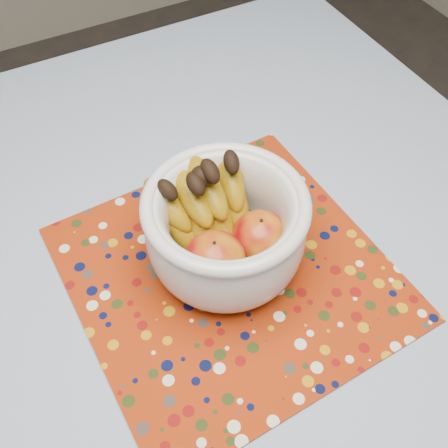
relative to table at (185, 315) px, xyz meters
name	(u,v)px	position (x,y,z in m)	size (l,w,h in m)	color
table	(185,315)	(0.00, 0.00, 0.00)	(1.20, 1.20, 0.75)	brown
tablecloth	(182,289)	(0.00, 0.00, 0.08)	(1.32, 1.32, 0.01)	slate
placemat	(229,273)	(0.08, -0.01, 0.09)	(0.45, 0.45, 0.00)	maroon
fruit_bowl	(220,223)	(0.08, 0.02, 0.17)	(0.24, 0.24, 0.18)	silver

